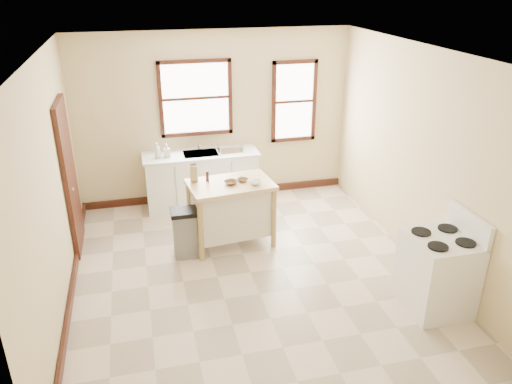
# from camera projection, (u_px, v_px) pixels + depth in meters

# --- Properties ---
(floor) EXTENTS (5.00, 5.00, 0.00)m
(floor) POSITION_uv_depth(u_px,v_px,m) (251.00, 272.00, 6.52)
(floor) COLOR beige
(floor) RESTS_ON ground
(ceiling) EXTENTS (5.00, 5.00, 0.00)m
(ceiling) POSITION_uv_depth(u_px,v_px,m) (249.00, 53.00, 5.38)
(ceiling) COLOR white
(ceiling) RESTS_ON ground
(wall_back) EXTENTS (4.50, 0.04, 2.80)m
(wall_back) POSITION_uv_depth(u_px,v_px,m) (215.00, 118.00, 8.17)
(wall_back) COLOR #CCB786
(wall_back) RESTS_ON ground
(wall_left) EXTENTS (0.04, 5.00, 2.80)m
(wall_left) POSITION_uv_depth(u_px,v_px,m) (50.00, 192.00, 5.45)
(wall_left) COLOR #CCB786
(wall_left) RESTS_ON ground
(wall_right) EXTENTS (0.04, 5.00, 2.80)m
(wall_right) POSITION_uv_depth(u_px,v_px,m) (419.00, 157.00, 6.45)
(wall_right) COLOR #CCB786
(wall_right) RESTS_ON ground
(window_main) EXTENTS (1.17, 0.06, 1.22)m
(window_main) POSITION_uv_depth(u_px,v_px,m) (196.00, 98.00, 7.94)
(window_main) COLOR black
(window_main) RESTS_ON wall_back
(window_side) EXTENTS (0.77, 0.06, 1.37)m
(window_side) POSITION_uv_depth(u_px,v_px,m) (294.00, 102.00, 8.37)
(window_side) COLOR black
(window_side) RESTS_ON wall_back
(door_left) EXTENTS (0.06, 0.90, 2.10)m
(door_left) POSITION_uv_depth(u_px,v_px,m) (70.00, 177.00, 6.76)
(door_left) COLOR black
(door_left) RESTS_ON ground
(baseboard_back) EXTENTS (4.50, 0.04, 0.12)m
(baseboard_back) POSITION_uv_depth(u_px,v_px,m) (218.00, 193.00, 8.69)
(baseboard_back) COLOR black
(baseboard_back) RESTS_ON ground
(baseboard_left) EXTENTS (0.04, 5.00, 0.12)m
(baseboard_left) POSITION_uv_depth(u_px,v_px,m) (72.00, 293.00, 6.01)
(baseboard_left) COLOR black
(baseboard_left) RESTS_ON ground
(sink_counter) EXTENTS (1.86, 0.62, 0.92)m
(sink_counter) POSITION_uv_depth(u_px,v_px,m) (202.00, 179.00, 8.22)
(sink_counter) COLOR white
(sink_counter) RESTS_ON ground
(faucet) EXTENTS (0.03, 0.03, 0.22)m
(faucet) POSITION_uv_depth(u_px,v_px,m) (199.00, 143.00, 8.15)
(faucet) COLOR silver
(faucet) RESTS_ON sink_counter
(soap_bottle_a) EXTENTS (0.11, 0.11, 0.25)m
(soap_bottle_a) POSITION_uv_depth(u_px,v_px,m) (157.00, 150.00, 7.79)
(soap_bottle_a) COLOR #B2B2B2
(soap_bottle_a) RESTS_ON sink_counter
(soap_bottle_b) EXTENTS (0.10, 0.10, 0.21)m
(soap_bottle_b) POSITION_uv_depth(u_px,v_px,m) (167.00, 150.00, 7.83)
(soap_bottle_b) COLOR #B2B2B2
(soap_bottle_b) RESTS_ON sink_counter
(dish_rack) EXTENTS (0.43, 0.35, 0.10)m
(dish_rack) POSITION_uv_depth(u_px,v_px,m) (230.00, 148.00, 8.09)
(dish_rack) COLOR silver
(dish_rack) RESTS_ON sink_counter
(kitchen_island) EXTENTS (1.22, 0.85, 0.94)m
(kitchen_island) POSITION_uv_depth(u_px,v_px,m) (231.00, 213.00, 7.05)
(kitchen_island) COLOR #F8D092
(kitchen_island) RESTS_ON ground
(knife_block) EXTENTS (0.12, 0.12, 0.20)m
(knife_block) POSITION_uv_depth(u_px,v_px,m) (194.00, 174.00, 6.88)
(knife_block) COLOR tan
(knife_block) RESTS_ON kitchen_island
(pepper_grinder) EXTENTS (0.06, 0.06, 0.15)m
(pepper_grinder) POSITION_uv_depth(u_px,v_px,m) (207.00, 176.00, 6.89)
(pepper_grinder) COLOR #3D1F10
(pepper_grinder) RESTS_ON kitchen_island
(bowl_a) EXTENTS (0.24, 0.24, 0.04)m
(bowl_a) POSITION_uv_depth(u_px,v_px,m) (231.00, 182.00, 6.82)
(bowl_a) COLOR brown
(bowl_a) RESTS_ON kitchen_island
(bowl_b) EXTENTS (0.21, 0.21, 0.04)m
(bowl_b) POSITION_uv_depth(u_px,v_px,m) (243.00, 180.00, 6.91)
(bowl_b) COLOR brown
(bowl_b) RESTS_ON kitchen_island
(bowl_c) EXTENTS (0.20, 0.20, 0.05)m
(bowl_c) POSITION_uv_depth(u_px,v_px,m) (255.00, 182.00, 6.81)
(bowl_c) COLOR white
(bowl_c) RESTS_ON kitchen_island
(trash_bin) EXTENTS (0.36, 0.30, 0.69)m
(trash_bin) POSITION_uv_depth(u_px,v_px,m) (185.00, 233.00, 6.78)
(trash_bin) COLOR gray
(trash_bin) RESTS_ON ground
(gas_stove) EXTENTS (0.73, 0.74, 1.18)m
(gas_stove) POSITION_uv_depth(u_px,v_px,m) (439.00, 263.00, 5.64)
(gas_stove) COLOR white
(gas_stove) RESTS_ON ground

